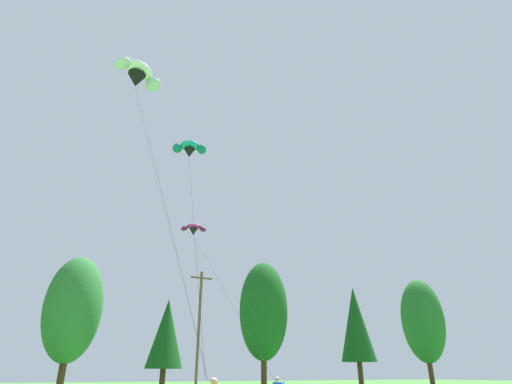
{
  "coord_description": "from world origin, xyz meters",
  "views": [
    {
      "loc": [
        -7.97,
        8.17,
        1.81
      ],
      "look_at": [
        0.5,
        24.24,
        9.91
      ],
      "focal_mm": 28.68,
      "sensor_mm": 36.0,
      "label": 1
    }
  ],
  "objects_px": {
    "utility_pole": "(199,328)",
    "parafoil_kite_high_white": "(138,75)",
    "parafoil_kite_mid_teal": "(189,149)",
    "parafoil_kite_far_magenta": "(194,229)"
  },
  "relations": [
    {
      "from": "parafoil_kite_far_magenta",
      "to": "parafoil_kite_high_white",
      "type": "bearing_deg",
      "value": -125.47
    },
    {
      "from": "utility_pole",
      "to": "parafoil_kite_mid_teal",
      "type": "relative_size",
      "value": 0.67
    },
    {
      "from": "parafoil_kite_high_white",
      "to": "parafoil_kite_mid_teal",
      "type": "relative_size",
      "value": 1.2
    },
    {
      "from": "parafoil_kite_high_white",
      "to": "parafoil_kite_mid_teal",
      "type": "height_order",
      "value": "parafoil_kite_high_white"
    },
    {
      "from": "parafoil_kite_high_white",
      "to": "parafoil_kite_far_magenta",
      "type": "distance_m",
      "value": 16.32
    },
    {
      "from": "utility_pole",
      "to": "parafoil_kite_high_white",
      "type": "xyz_separation_m",
      "value": [
        -10.57,
        -14.21,
        14.59
      ]
    },
    {
      "from": "parafoil_kite_mid_teal",
      "to": "parafoil_kite_far_magenta",
      "type": "bearing_deg",
      "value": 67.59
    },
    {
      "from": "parafoil_kite_high_white",
      "to": "parafoil_kite_mid_teal",
      "type": "xyz_separation_m",
      "value": [
        4.83,
        2.69,
        -3.12
      ]
    },
    {
      "from": "parafoil_kite_high_white",
      "to": "parafoil_kite_far_magenta",
      "type": "relative_size",
      "value": 1.11
    },
    {
      "from": "utility_pole",
      "to": "parafoil_kite_high_white",
      "type": "height_order",
      "value": "parafoil_kite_high_white"
    }
  ]
}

